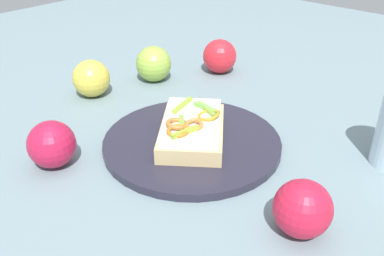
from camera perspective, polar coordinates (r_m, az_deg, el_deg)
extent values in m
plane|color=slate|center=(0.68, 0.00, -2.41)|extent=(2.00, 2.00, 0.00)
cylinder|color=#22212F|center=(0.67, 0.00, -1.95)|extent=(0.28, 0.28, 0.01)
cube|color=tan|center=(0.66, 0.00, -0.56)|extent=(0.18, 0.17, 0.03)
cube|color=#F7E0CA|center=(0.65, 0.00, 0.87)|extent=(0.16, 0.15, 0.01)
torus|color=#B46E32|center=(0.63, 0.28, 0.41)|extent=(0.04, 0.04, 0.01)
torus|color=#B3671F|center=(0.61, -1.95, -0.40)|extent=(0.04, 0.04, 0.01)
torus|color=#AC6B31|center=(0.63, -1.73, 0.43)|extent=(0.04, 0.04, 0.01)
torus|color=#C38121|center=(0.65, 2.21, 1.75)|extent=(0.05, 0.05, 0.02)
cube|color=#6CAB3B|center=(0.64, -1.63, 0.90)|extent=(0.03, 0.03, 0.01)
cube|color=#8AAC2F|center=(0.61, -0.99, -0.57)|extent=(0.05, 0.01, 0.01)
cube|color=#8AB93B|center=(0.67, 2.30, 2.54)|extent=(0.02, 0.04, 0.01)
cube|color=#6DAC49|center=(0.68, 1.71, 2.77)|extent=(0.01, 0.05, 0.01)
cube|color=olive|center=(0.67, 1.77, 2.62)|extent=(0.02, 0.05, 0.01)
cube|color=#88B330|center=(0.68, -1.30, 3.10)|extent=(0.06, 0.02, 0.01)
sphere|color=#8CB140|center=(0.90, -5.17, 8.57)|extent=(0.10, 0.10, 0.07)
sphere|color=#AE1738|center=(0.65, -18.31, -2.10)|extent=(0.08, 0.08, 0.07)
sphere|color=#BA1934|center=(0.52, 14.62, -10.42)|extent=(0.08, 0.08, 0.07)
sphere|color=red|center=(0.94, 3.73, 9.59)|extent=(0.10, 0.10, 0.07)
sphere|color=gold|center=(0.85, -13.37, 6.49)|extent=(0.10, 0.10, 0.07)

